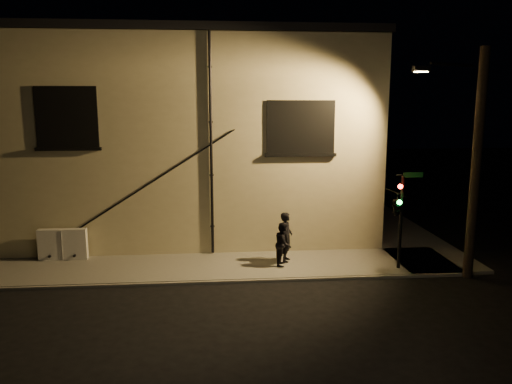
{
  "coord_description": "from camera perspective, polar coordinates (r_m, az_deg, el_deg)",
  "views": [
    {
      "loc": [
        -1.78,
        -15.82,
        5.99
      ],
      "look_at": [
        -0.21,
        1.8,
        2.73
      ],
      "focal_mm": 35.0,
      "sensor_mm": 36.0,
      "label": 1
    }
  ],
  "objects": [
    {
      "name": "traffic_signal",
      "position": [
        17.9,
        15.84,
        -1.45
      ],
      "size": [
        1.19,
        2.0,
        3.43
      ],
      "color": "black",
      "rests_on": "sidewalk"
    },
    {
      "name": "sidewalk",
      "position": [
        21.28,
        3.24,
        -5.77
      ],
      "size": [
        21.0,
        16.0,
        0.12
      ],
      "color": "#67655C",
      "rests_on": "ground"
    },
    {
      "name": "ground",
      "position": [
        17.01,
        1.26,
        -10.19
      ],
      "size": [
        90.0,
        90.0,
        0.0
      ],
      "primitive_type": "plane",
      "color": "black"
    },
    {
      "name": "building",
      "position": [
        24.9,
        -7.94,
        6.67
      ],
      "size": [
        16.2,
        12.23,
        8.8
      ],
      "color": "#C9BD90",
      "rests_on": "ground"
    },
    {
      "name": "utility_cabinet",
      "position": [
        20.06,
        -21.2,
        -5.59
      ],
      "size": [
        1.77,
        0.3,
        1.16
      ],
      "primitive_type": "cube",
      "color": "silver",
      "rests_on": "sidewalk"
    },
    {
      "name": "pedestrian_b",
      "position": [
        18.05,
        3.15,
        -5.93
      ],
      "size": [
        0.79,
        0.9,
        1.58
      ],
      "primitive_type": "imported",
      "rotation": [
        0.0,
        0.0,
        1.29
      ],
      "color": "black",
      "rests_on": "sidewalk"
    },
    {
      "name": "streetlamp_pole",
      "position": [
        18.04,
        23.59,
        3.37
      ],
      "size": [
        2.05,
        1.4,
        7.69
      ],
      "color": "black",
      "rests_on": "ground"
    },
    {
      "name": "pedestrian_a",
      "position": [
        18.46,
        3.48,
        -5.14
      ],
      "size": [
        0.6,
        0.76,
        1.84
      ],
      "primitive_type": "imported",
      "rotation": [
        0.0,
        0.0,
        1.32
      ],
      "color": "black",
      "rests_on": "sidewalk"
    }
  ]
}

